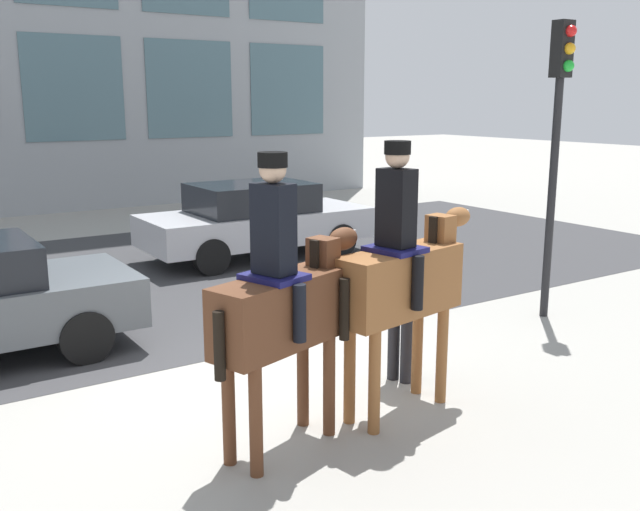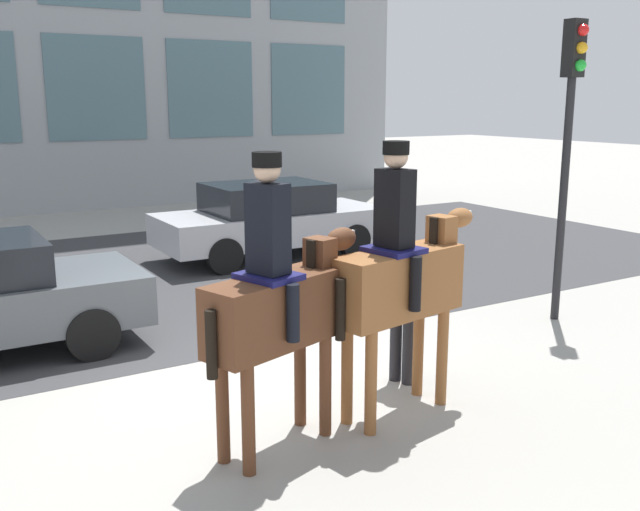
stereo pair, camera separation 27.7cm
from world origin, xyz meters
name	(u,v)px [view 2 (the right image)]	position (x,y,z in m)	size (l,w,h in m)	color
ground_plane	(253,368)	(0.00, 0.00, 0.00)	(80.00, 80.00, 0.00)	#9E9B93
road_surface	(131,279)	(0.00, 4.75, 0.00)	(22.23, 8.50, 0.01)	#38383A
mounted_horse_lead	(278,302)	(-0.59, -1.79, 1.31)	(1.73, 0.82, 2.56)	#59331E
mounted_horse_companion	(400,276)	(0.71, -1.75, 1.36)	(1.82, 0.69, 2.61)	brown
pedestrian_bystander	(403,296)	(1.19, -1.18, 0.96)	(0.79, 0.65, 1.63)	#232328
street_car_far_lane	(270,219)	(2.83, 5.11, 0.74)	(4.34, 1.87, 1.43)	#B7B7BC
traffic_light	(569,123)	(4.40, -0.46, 2.66)	(0.24, 0.29, 3.96)	black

